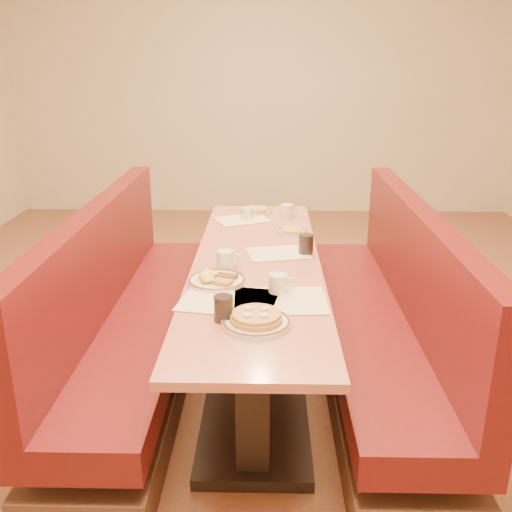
{
  "coord_description": "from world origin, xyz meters",
  "views": [
    {
      "loc": [
        0.06,
        -2.97,
        1.82
      ],
      "look_at": [
        0.0,
        -0.19,
        0.85
      ],
      "focal_mm": 40.0,
      "sensor_mm": 36.0,
      "label": 1
    }
  ],
  "objects_px": {
    "booth_left": "(130,324)",
    "coffee_mug_d": "(247,213)",
    "coffee_mug_b": "(226,259)",
    "diner_table": "(257,323)",
    "soda_tumbler_near": "(223,309)",
    "coffee_mug_a": "(279,283)",
    "pancake_plate": "(256,320)",
    "eggs_plate": "(216,280)",
    "booth_right": "(384,326)",
    "soda_tumbler_mid": "(306,244)",
    "coffee_mug_c": "(287,211)"
  },
  "relations": [
    {
      "from": "booth_left",
      "to": "coffee_mug_b",
      "type": "xyz_separation_m",
      "value": [
        0.57,
        -0.11,
        0.44
      ]
    },
    {
      "from": "soda_tumbler_near",
      "to": "eggs_plate",
      "type": "bearing_deg",
      "value": 99.43
    },
    {
      "from": "diner_table",
      "to": "soda_tumbler_mid",
      "type": "relative_size",
      "value": 21.63
    },
    {
      "from": "booth_right",
      "to": "soda_tumbler_mid",
      "type": "relative_size",
      "value": 21.63
    },
    {
      "from": "diner_table",
      "to": "coffee_mug_d",
      "type": "bearing_deg",
      "value": 95.39
    },
    {
      "from": "booth_right",
      "to": "soda_tumbler_near",
      "type": "bearing_deg",
      "value": -138.82
    },
    {
      "from": "booth_left",
      "to": "soda_tumbler_mid",
      "type": "height_order",
      "value": "booth_left"
    },
    {
      "from": "eggs_plate",
      "to": "booth_right",
      "type": "bearing_deg",
      "value": 18.99
    },
    {
      "from": "coffee_mug_a",
      "to": "coffee_mug_c",
      "type": "distance_m",
      "value": 1.37
    },
    {
      "from": "coffee_mug_a",
      "to": "coffee_mug_c",
      "type": "xyz_separation_m",
      "value": [
        0.08,
        1.36,
        0.0
      ]
    },
    {
      "from": "booth_right",
      "to": "soda_tumbler_mid",
      "type": "xyz_separation_m",
      "value": [
        -0.45,
        0.14,
        0.45
      ]
    },
    {
      "from": "coffee_mug_c",
      "to": "coffee_mug_d",
      "type": "xyz_separation_m",
      "value": [
        -0.28,
        -0.03,
        -0.01
      ]
    },
    {
      "from": "booth_right",
      "to": "coffee_mug_a",
      "type": "distance_m",
      "value": 0.88
    },
    {
      "from": "coffee_mug_a",
      "to": "coffee_mug_d",
      "type": "bearing_deg",
      "value": 91.51
    },
    {
      "from": "coffee_mug_a",
      "to": "soda_tumbler_near",
      "type": "distance_m",
      "value": 0.39
    },
    {
      "from": "pancake_plate",
      "to": "coffee_mug_b",
      "type": "relative_size",
      "value": 2.24
    },
    {
      "from": "coffee_mug_b",
      "to": "coffee_mug_d",
      "type": "relative_size",
      "value": 1.29
    },
    {
      "from": "booth_right",
      "to": "pancake_plate",
      "type": "distance_m",
      "value": 1.15
    },
    {
      "from": "booth_right",
      "to": "soda_tumbler_near",
      "type": "height_order",
      "value": "booth_right"
    },
    {
      "from": "soda_tumbler_near",
      "to": "coffee_mug_b",
      "type": "bearing_deg",
      "value": 93.1
    },
    {
      "from": "booth_right",
      "to": "eggs_plate",
      "type": "height_order",
      "value": "booth_right"
    },
    {
      "from": "diner_table",
      "to": "booth_left",
      "type": "height_order",
      "value": "booth_left"
    },
    {
      "from": "pancake_plate",
      "to": "soda_tumbler_mid",
      "type": "relative_size",
      "value": 2.55
    },
    {
      "from": "eggs_plate",
      "to": "soda_tumbler_near",
      "type": "xyz_separation_m",
      "value": [
        0.07,
        -0.43,
        0.04
      ]
    },
    {
      "from": "pancake_plate",
      "to": "coffee_mug_d",
      "type": "xyz_separation_m",
      "value": [
        -0.1,
        1.69,
        0.02
      ]
    },
    {
      "from": "booth_left",
      "to": "coffee_mug_d",
      "type": "height_order",
      "value": "booth_left"
    },
    {
      "from": "booth_left",
      "to": "pancake_plate",
      "type": "distance_m",
      "value": 1.16
    },
    {
      "from": "diner_table",
      "to": "coffee_mug_a",
      "type": "bearing_deg",
      "value": -75.56
    },
    {
      "from": "coffee_mug_b",
      "to": "soda_tumbler_mid",
      "type": "relative_size",
      "value": 1.14
    },
    {
      "from": "diner_table",
      "to": "coffee_mug_b",
      "type": "bearing_deg",
      "value": -145.22
    },
    {
      "from": "coffee_mug_a",
      "to": "eggs_plate",
      "type": "bearing_deg",
      "value": 151.83
    },
    {
      "from": "pancake_plate",
      "to": "coffee_mug_b",
      "type": "xyz_separation_m",
      "value": [
        -0.18,
        0.68,
        0.03
      ]
    },
    {
      "from": "booth_right",
      "to": "pancake_plate",
      "type": "bearing_deg",
      "value": -132.21
    },
    {
      "from": "coffee_mug_b",
      "to": "diner_table",
      "type": "bearing_deg",
      "value": 27.4
    },
    {
      "from": "coffee_mug_d",
      "to": "soda_tumbler_near",
      "type": "height_order",
      "value": "soda_tumbler_near"
    },
    {
      "from": "diner_table",
      "to": "soda_tumbler_near",
      "type": "bearing_deg",
      "value": -99.57
    },
    {
      "from": "coffee_mug_a",
      "to": "coffee_mug_d",
      "type": "distance_m",
      "value": 1.35
    },
    {
      "from": "booth_left",
      "to": "coffee_mug_c",
      "type": "xyz_separation_m",
      "value": [
        0.93,
        0.92,
        0.44
      ]
    },
    {
      "from": "coffee_mug_c",
      "to": "soda_tumbler_near",
      "type": "height_order",
      "value": "soda_tumbler_near"
    },
    {
      "from": "booth_left",
      "to": "coffee_mug_d",
      "type": "xyz_separation_m",
      "value": [
        0.65,
        0.89,
        0.43
      ]
    },
    {
      "from": "eggs_plate",
      "to": "coffee_mug_d",
      "type": "bearing_deg",
      "value": 84.64
    },
    {
      "from": "soda_tumbler_near",
      "to": "booth_left",
      "type": "bearing_deg",
      "value": 128.86
    },
    {
      "from": "diner_table",
      "to": "eggs_plate",
      "type": "relative_size",
      "value": 8.49
    },
    {
      "from": "booth_right",
      "to": "soda_tumbler_near",
      "type": "xyz_separation_m",
      "value": [
        -0.86,
        -0.75,
        0.44
      ]
    },
    {
      "from": "coffee_mug_b",
      "to": "coffee_mug_c",
      "type": "height_order",
      "value": "coffee_mug_b"
    },
    {
      "from": "booth_left",
      "to": "booth_right",
      "type": "distance_m",
      "value": 1.46
    },
    {
      "from": "pancake_plate",
      "to": "eggs_plate",
      "type": "distance_m",
      "value": 0.52
    },
    {
      "from": "pancake_plate",
      "to": "coffee_mug_a",
      "type": "height_order",
      "value": "coffee_mug_a"
    },
    {
      "from": "diner_table",
      "to": "eggs_plate",
      "type": "distance_m",
      "value": 0.54
    },
    {
      "from": "booth_left",
      "to": "soda_tumbler_mid",
      "type": "distance_m",
      "value": 1.12
    }
  ]
}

